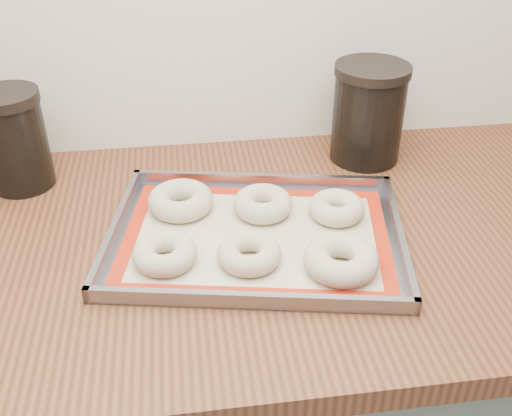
{
  "coord_description": "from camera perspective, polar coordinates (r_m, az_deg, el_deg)",
  "views": [
    {
      "loc": [
        0.05,
        0.89,
        1.47
      ],
      "look_at": [
        0.16,
        1.65,
        0.96
      ],
      "focal_mm": 42.0,
      "sensor_mm": 36.0,
      "label": 1
    }
  ],
  "objects": [
    {
      "name": "countertop",
      "position": [
        0.98,
        -9.34,
        -3.9
      ],
      "size": [
        3.06,
        0.68,
        0.04
      ],
      "primitive_type": "cube",
      "color": "brown",
      "rests_on": "cabinet"
    },
    {
      "name": "baking_tray",
      "position": [
        0.95,
        0.0,
        -2.66
      ],
      "size": [
        0.51,
        0.41,
        0.03
      ],
      "rotation": [
        0.0,
        0.0,
        -0.19
      ],
      "color": "gray",
      "rests_on": "countertop"
    },
    {
      "name": "baking_mat",
      "position": [
        0.95,
        0.0,
        -2.76
      ],
      "size": [
        0.47,
        0.36,
        0.0
      ],
      "rotation": [
        0.0,
        0.0,
        -0.19
      ],
      "color": "#C6B793",
      "rests_on": "baking_tray"
    },
    {
      "name": "bagel_front_left",
      "position": [
        0.9,
        -8.69,
        -4.3
      ],
      "size": [
        0.11,
        0.11,
        0.03
      ],
      "primitive_type": "torus",
      "rotation": [
        0.0,
        0.0,
        0.15
      ],
      "color": "#BCAF91",
      "rests_on": "baking_mat"
    },
    {
      "name": "bagel_front_mid",
      "position": [
        0.89,
        -0.65,
        -4.34
      ],
      "size": [
        0.12,
        0.12,
        0.03
      ],
      "primitive_type": "torus",
      "rotation": [
        0.0,
        0.0,
        -0.37
      ],
      "color": "#BCAF91",
      "rests_on": "baking_mat"
    },
    {
      "name": "bagel_front_right",
      "position": [
        0.89,
        8.11,
        -4.87
      ],
      "size": [
        0.12,
        0.12,
        0.04
      ],
      "primitive_type": "torus",
      "rotation": [
        0.0,
        0.0,
        -0.09
      ],
      "color": "#BCAF91",
      "rests_on": "baking_mat"
    },
    {
      "name": "bagel_back_left",
      "position": [
        1.02,
        -7.18,
        0.72
      ],
      "size": [
        0.12,
        0.12,
        0.04
      ],
      "primitive_type": "torus",
      "rotation": [
        0.0,
        0.0,
        0.05
      ],
      "color": "#BCAF91",
      "rests_on": "baking_mat"
    },
    {
      "name": "bagel_back_mid",
      "position": [
        1.0,
        0.65,
        0.41
      ],
      "size": [
        0.12,
        0.12,
        0.04
      ],
      "primitive_type": "torus",
      "rotation": [
        0.0,
        0.0,
        -0.2
      ],
      "color": "#BCAF91",
      "rests_on": "baking_mat"
    },
    {
      "name": "bagel_back_right",
      "position": [
        1.0,
        7.68,
        0.02
      ],
      "size": [
        0.11,
        0.11,
        0.03
      ],
      "primitive_type": "torus",
      "rotation": [
        0.0,
        0.0,
        -0.2
      ],
      "color": "#BCAF91",
      "rests_on": "baking_mat"
    },
    {
      "name": "canister_mid",
      "position": [
        1.14,
        -22.02,
        6.04
      ],
      "size": [
        0.12,
        0.12,
        0.18
      ],
      "color": "black",
      "rests_on": "countertop"
    },
    {
      "name": "canister_right",
      "position": [
        1.17,
        10.63,
        8.89
      ],
      "size": [
        0.14,
        0.14,
        0.19
      ],
      "color": "black",
      "rests_on": "countertop"
    }
  ]
}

